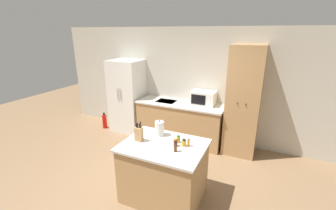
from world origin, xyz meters
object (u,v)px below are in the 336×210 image
spice_bottle_green_herb (175,147)px  spice_bottle_tall_dark (184,143)px  refrigerator (127,96)px  fire_extinguisher (105,121)px  spice_bottle_amber_oil (188,142)px  spice_bottle_pale_salt (178,139)px  kettle (159,129)px  knife_block (139,134)px  spice_bottle_short_red (175,142)px  microwave (203,98)px  pantry_cabinet (243,102)px

spice_bottle_green_herb → spice_bottle_tall_dark: bearing=75.8°
refrigerator → fire_extinguisher: size_ratio=4.23×
spice_bottle_amber_oil → spice_bottle_pale_salt: spice_bottle_amber_oil is taller
spice_bottle_green_herb → spice_bottle_pale_salt: (-0.06, 0.27, -0.02)m
spice_bottle_tall_dark → kettle: kettle is taller
knife_block → spice_bottle_amber_oil: 0.75m
kettle → fire_extinguisher: kettle is taller
spice_bottle_short_red → knife_block: bearing=-172.4°
knife_block → spice_bottle_pale_salt: size_ratio=2.82×
spice_bottle_pale_salt → kettle: kettle is taller
spice_bottle_green_herb → kettle: kettle is taller
spice_bottle_pale_salt → fire_extinguisher: bearing=150.4°
spice_bottle_pale_salt → kettle: (-0.36, 0.10, 0.07)m
microwave → kettle: 1.80m
microwave → spice_bottle_green_herb: microwave is taller
spice_bottle_green_herb → pantry_cabinet: bearing=73.0°
knife_block → spice_bottle_short_red: (0.57, 0.08, -0.05)m
knife_block → pantry_cabinet: bearing=57.8°
spice_bottle_amber_oil → spice_bottle_pale_salt: (-0.18, 0.05, -0.01)m
spice_bottle_tall_dark → spice_bottle_amber_oil: 0.07m
refrigerator → kettle: size_ratio=7.06×
refrigerator → spice_bottle_short_red: bearing=-41.6°
spice_bottle_short_red → spice_bottle_green_herb: size_ratio=0.80×
microwave → spice_bottle_green_herb: 2.17m
pantry_cabinet → microwave: 0.87m
refrigerator → spice_bottle_pale_salt: bearing=-39.8°
spice_bottle_tall_dark → spice_bottle_short_red: bearing=-152.5°
microwave → spice_bottle_short_red: microwave is taller
pantry_cabinet → spice_bottle_tall_dark: (-0.58, -1.86, -0.17)m
knife_block → spice_bottle_short_red: knife_block is taller
microwave → kettle: (-0.20, -1.79, -0.05)m
knife_block → spice_bottle_amber_oil: knife_block is taller
spice_bottle_tall_dark → spice_bottle_green_herb: (-0.05, -0.20, 0.03)m
knife_block → refrigerator: bearing=128.5°
spice_bottle_tall_dark → kettle: 0.51m
microwave → spice_bottle_short_red: (0.17, -2.01, -0.11)m
pantry_cabinet → spice_bottle_pale_salt: (-0.70, -1.80, -0.16)m
refrigerator → pantry_cabinet: 2.84m
spice_bottle_tall_dark → knife_block: bearing=-168.9°
spice_bottle_green_herb → knife_block: bearing=173.9°
knife_block → spice_bottle_short_red: size_ratio=2.47×
microwave → spice_bottle_amber_oil: (0.34, -1.94, -0.10)m
refrigerator → fire_extinguisher: bearing=-163.3°
refrigerator → spice_bottle_pale_salt: size_ratio=16.14×
spice_bottle_short_red → spice_bottle_green_herb: (0.06, -0.14, 0.02)m
spice_bottle_amber_oil → spice_bottle_green_herb: spice_bottle_green_herb is taller
microwave → kettle: microwave is taller
pantry_cabinet → spice_bottle_green_herb: (-0.63, -2.06, -0.14)m
spice_bottle_short_red → spice_bottle_pale_salt: bearing=92.7°
pantry_cabinet → spice_bottle_short_red: 2.05m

